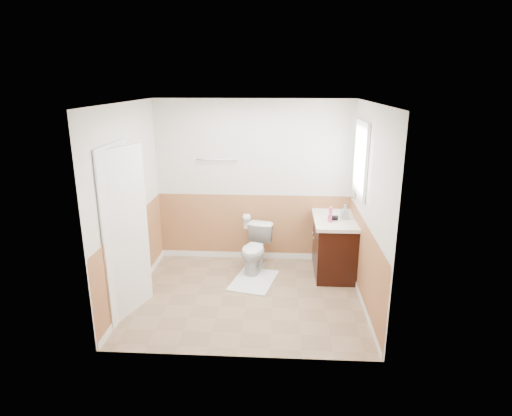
# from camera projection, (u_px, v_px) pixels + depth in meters

# --- Properties ---
(floor) EXTENTS (3.00, 3.00, 0.00)m
(floor) POSITION_uv_depth(u_px,v_px,m) (247.00, 296.00, 5.69)
(floor) COLOR #8C7051
(floor) RESTS_ON ground
(ceiling) EXTENTS (3.00, 3.00, 0.00)m
(ceiling) POSITION_uv_depth(u_px,v_px,m) (246.00, 103.00, 4.98)
(ceiling) COLOR white
(ceiling) RESTS_ON floor
(wall_back) EXTENTS (3.00, 0.00, 3.00)m
(wall_back) POSITION_uv_depth(u_px,v_px,m) (254.00, 182.00, 6.58)
(wall_back) COLOR silver
(wall_back) RESTS_ON floor
(wall_front) EXTENTS (3.00, 0.00, 3.00)m
(wall_front) POSITION_uv_depth(u_px,v_px,m) (236.00, 244.00, 4.09)
(wall_front) COLOR silver
(wall_front) RESTS_ON floor
(wall_left) EXTENTS (0.00, 3.00, 3.00)m
(wall_left) POSITION_uv_depth(u_px,v_px,m) (129.00, 204.00, 5.42)
(wall_left) COLOR silver
(wall_left) RESTS_ON floor
(wall_right) EXTENTS (0.00, 3.00, 3.00)m
(wall_right) POSITION_uv_depth(u_px,v_px,m) (369.00, 208.00, 5.25)
(wall_right) COLOR silver
(wall_right) RESTS_ON floor
(wainscot_back) EXTENTS (3.00, 0.00, 3.00)m
(wainscot_back) POSITION_uv_depth(u_px,v_px,m) (254.00, 228.00, 6.78)
(wainscot_back) COLOR #C3824E
(wainscot_back) RESTS_ON floor
(wainscot_front) EXTENTS (3.00, 0.00, 3.00)m
(wainscot_front) POSITION_uv_depth(u_px,v_px,m) (237.00, 313.00, 4.32)
(wainscot_front) COLOR #C3824E
(wainscot_front) RESTS_ON floor
(wainscot_left) EXTENTS (0.00, 2.60, 2.60)m
(wainscot_left) POSITION_uv_depth(u_px,v_px,m) (134.00, 259.00, 5.64)
(wainscot_left) COLOR #C3824E
(wainscot_left) RESTS_ON floor
(wainscot_right) EXTENTS (0.00, 2.60, 2.60)m
(wainscot_right) POSITION_uv_depth(u_px,v_px,m) (363.00, 264.00, 5.47)
(wainscot_right) COLOR #C3824E
(wainscot_right) RESTS_ON floor
(toilet) EXTENTS (0.53, 0.74, 0.68)m
(toilet) POSITION_uv_depth(u_px,v_px,m) (255.00, 249.00, 6.37)
(toilet) COLOR white
(toilet) RESTS_ON floor
(bath_mat) EXTENTS (0.72, 0.91, 0.02)m
(bath_mat) POSITION_uv_depth(u_px,v_px,m) (254.00, 280.00, 6.11)
(bath_mat) COLOR silver
(bath_mat) RESTS_ON floor
(vanity_cabinet) EXTENTS (0.55, 1.10, 0.80)m
(vanity_cabinet) POSITION_uv_depth(u_px,v_px,m) (333.00, 245.00, 6.36)
(vanity_cabinet) COLOR black
(vanity_cabinet) RESTS_ON floor
(vanity_knob_left) EXTENTS (0.03, 0.03, 0.03)m
(vanity_knob_left) POSITION_uv_depth(u_px,v_px,m) (314.00, 238.00, 6.24)
(vanity_knob_left) COLOR #B5B4BB
(vanity_knob_left) RESTS_ON vanity_cabinet
(vanity_knob_right) EXTENTS (0.03, 0.03, 0.03)m
(vanity_knob_right) POSITION_uv_depth(u_px,v_px,m) (313.00, 233.00, 6.43)
(vanity_knob_right) COLOR silver
(vanity_knob_right) RESTS_ON vanity_cabinet
(countertop) EXTENTS (0.60, 1.15, 0.05)m
(countertop) POSITION_uv_depth(u_px,v_px,m) (334.00, 218.00, 6.24)
(countertop) COLOR silver
(countertop) RESTS_ON vanity_cabinet
(sink_basin) EXTENTS (0.36, 0.36, 0.02)m
(sink_basin) POSITION_uv_depth(u_px,v_px,m) (334.00, 213.00, 6.37)
(sink_basin) COLOR white
(sink_basin) RESTS_ON countertop
(faucet) EXTENTS (0.02, 0.02, 0.14)m
(faucet) POSITION_uv_depth(u_px,v_px,m) (346.00, 209.00, 6.34)
(faucet) COLOR silver
(faucet) RESTS_ON countertop
(lotion_bottle) EXTENTS (0.05, 0.05, 0.22)m
(lotion_bottle) POSITION_uv_depth(u_px,v_px,m) (330.00, 215.00, 5.95)
(lotion_bottle) COLOR #E83C88
(lotion_bottle) RESTS_ON countertop
(soap_dispenser) EXTENTS (0.11, 0.11, 0.21)m
(soap_dispenser) POSITION_uv_depth(u_px,v_px,m) (345.00, 212.00, 6.09)
(soap_dispenser) COLOR #8B949D
(soap_dispenser) RESTS_ON countertop
(hair_dryer_body) EXTENTS (0.14, 0.07, 0.07)m
(hair_dryer_body) POSITION_uv_depth(u_px,v_px,m) (333.00, 218.00, 6.06)
(hair_dryer_body) COLOR black
(hair_dryer_body) RESTS_ON countertop
(hair_dryer_handle) EXTENTS (0.03, 0.03, 0.07)m
(hair_dryer_handle) POSITION_uv_depth(u_px,v_px,m) (330.00, 219.00, 6.11)
(hair_dryer_handle) COLOR black
(hair_dryer_handle) RESTS_ON countertop
(mirror_panel) EXTENTS (0.02, 0.35, 0.90)m
(mirror_panel) POSITION_uv_depth(u_px,v_px,m) (354.00, 166.00, 6.22)
(mirror_panel) COLOR silver
(mirror_panel) RESTS_ON wall_right
(window_frame) EXTENTS (0.04, 0.80, 1.00)m
(window_frame) POSITION_uv_depth(u_px,v_px,m) (361.00, 159.00, 5.67)
(window_frame) COLOR white
(window_frame) RESTS_ON wall_right
(window_glass) EXTENTS (0.01, 0.70, 0.90)m
(window_glass) POSITION_uv_depth(u_px,v_px,m) (362.00, 159.00, 5.67)
(window_glass) COLOR white
(window_glass) RESTS_ON wall_right
(door) EXTENTS (0.29, 0.78, 2.04)m
(door) POSITION_uv_depth(u_px,v_px,m) (126.00, 233.00, 5.05)
(door) COLOR white
(door) RESTS_ON wall_left
(door_frame) EXTENTS (0.02, 0.92, 2.10)m
(door_frame) POSITION_uv_depth(u_px,v_px,m) (119.00, 232.00, 5.05)
(door_frame) COLOR white
(door_frame) RESTS_ON wall_left
(door_knob) EXTENTS (0.06, 0.06, 0.06)m
(door_knob) POSITION_uv_depth(u_px,v_px,m) (140.00, 230.00, 5.38)
(door_knob) COLOR silver
(door_knob) RESTS_ON door
(towel_bar) EXTENTS (0.62, 0.02, 0.02)m
(towel_bar) POSITION_uv_depth(u_px,v_px,m) (217.00, 160.00, 6.46)
(towel_bar) COLOR silver
(towel_bar) RESTS_ON wall_back
(tp_holder_bar) EXTENTS (0.14, 0.02, 0.02)m
(tp_holder_bar) POSITION_uv_depth(u_px,v_px,m) (247.00, 217.00, 6.67)
(tp_holder_bar) COLOR silver
(tp_holder_bar) RESTS_ON wall_back
(tp_roll) EXTENTS (0.10, 0.11, 0.11)m
(tp_roll) POSITION_uv_depth(u_px,v_px,m) (247.00, 217.00, 6.67)
(tp_roll) COLOR white
(tp_roll) RESTS_ON tp_holder_bar
(tp_sheet) EXTENTS (0.10, 0.01, 0.16)m
(tp_sheet) POSITION_uv_depth(u_px,v_px,m) (247.00, 224.00, 6.71)
(tp_sheet) COLOR white
(tp_sheet) RESTS_ON tp_roll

